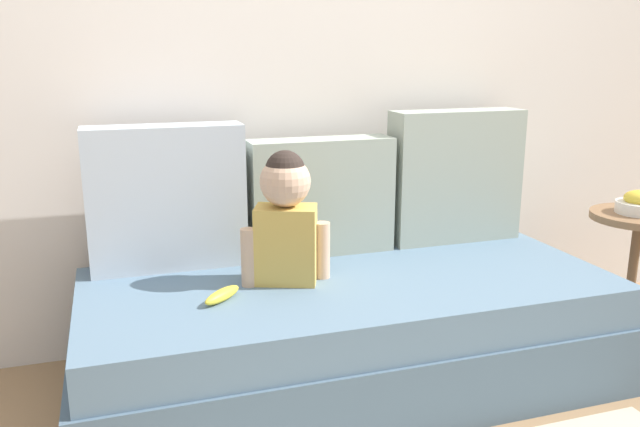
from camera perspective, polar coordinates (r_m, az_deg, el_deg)
ground_plane at (r=2.53m, az=2.51°, el=-14.46°), size 12.00×12.00×0.00m
back_wall at (r=2.76m, az=-1.46°, el=14.00°), size 5.14×0.10×2.41m
couch at (r=2.44m, az=2.56°, el=-10.29°), size 1.94×0.87×0.41m
throw_pillow_left at (r=2.48m, az=-13.31°, el=1.35°), size 0.57×0.16×0.54m
throw_pillow_center at (r=2.60m, az=0.07°, el=1.52°), size 0.58×0.16×0.46m
throw_pillow_right at (r=2.83m, az=11.75°, el=3.24°), size 0.57×0.16×0.56m
toddler at (r=2.26m, az=-3.03°, el=-0.08°), size 0.32×0.20×0.47m
banana at (r=2.17m, az=-8.58°, el=-7.08°), size 0.16×0.15×0.04m
side_table at (r=3.12m, az=26.00°, el=-2.15°), size 0.40×0.40×0.53m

